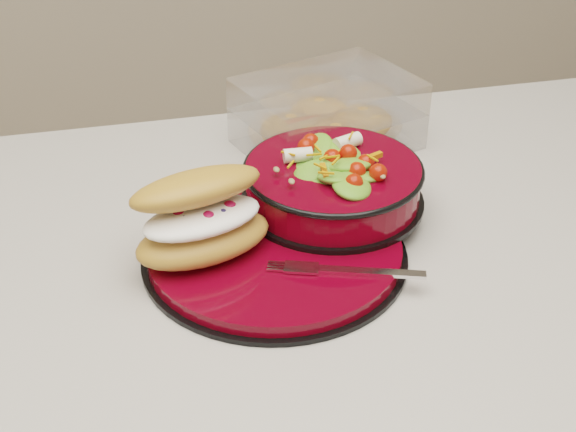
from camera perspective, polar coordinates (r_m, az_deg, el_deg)
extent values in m
cube|color=#B9B4A9|center=(0.95, 8.19, -2.45)|extent=(1.24, 0.74, 0.04)
cylinder|color=black|center=(0.89, -0.96, -2.83)|extent=(0.30, 0.30, 0.01)
cylinder|color=#63030D|center=(0.89, -0.96, -2.31)|extent=(0.28, 0.28, 0.01)
torus|color=black|center=(0.88, -0.19, -2.37)|extent=(0.16, 0.16, 0.01)
cylinder|color=black|center=(0.95, 3.15, 1.13)|extent=(0.22, 0.22, 0.01)
cylinder|color=#63030D|center=(0.94, 3.20, 2.42)|extent=(0.20, 0.20, 0.04)
torus|color=black|center=(0.93, 3.23, 3.37)|extent=(0.21, 0.21, 0.01)
ellipsoid|color=#417B22|center=(0.94, 3.22, 3.09)|extent=(0.17, 0.17, 0.07)
sphere|color=red|center=(0.93, 5.84, 5.51)|extent=(0.02, 0.02, 0.02)
sphere|color=red|center=(0.95, 4.55, 6.26)|extent=(0.02, 0.02, 0.02)
sphere|color=red|center=(0.95, 2.59, 6.41)|extent=(0.02, 0.02, 0.02)
sphere|color=red|center=(0.93, 1.01, 5.90)|extent=(0.02, 0.02, 0.02)
sphere|color=red|center=(0.91, 0.71, 4.97)|extent=(0.02, 0.02, 0.02)
sphere|color=red|center=(0.88, 1.96, 4.16)|extent=(0.02, 0.02, 0.02)
sphere|color=red|center=(0.88, 4.07, 3.99)|extent=(0.02, 0.02, 0.02)
sphere|color=red|center=(0.90, 5.68, 4.57)|extent=(0.02, 0.02, 0.02)
cylinder|color=silver|center=(0.96, 4.31, 6.40)|extent=(0.03, 0.04, 0.02)
cylinder|color=silver|center=(0.92, 0.71, 5.48)|extent=(0.04, 0.03, 0.02)
cube|color=orange|center=(0.89, 2.63, 4.35)|extent=(0.03, 0.03, 0.01)
cube|color=orange|center=(0.92, 6.02, 5.30)|extent=(0.03, 0.02, 0.01)
ellipsoid|color=#C8843D|center=(0.86, -6.02, -1.62)|extent=(0.17, 0.12, 0.04)
ellipsoid|color=white|center=(0.84, -6.13, -0.13)|extent=(0.14, 0.10, 0.02)
ellipsoid|color=#C8843D|center=(0.85, -6.40, 2.01)|extent=(0.16, 0.11, 0.04)
sphere|color=#A90C2D|center=(0.84, -7.75, 0.01)|extent=(0.02, 0.02, 0.02)
sphere|color=#A90C2D|center=(0.83, -5.68, -0.13)|extent=(0.02, 0.02, 0.02)
sphere|color=#A90C2D|center=(0.85, -4.18, 0.62)|extent=(0.02, 0.02, 0.02)
sphere|color=#A90C2D|center=(0.85, -6.99, 0.58)|extent=(0.02, 0.02, 0.02)
sphere|color=#191947|center=(0.85, -6.79, 0.37)|extent=(0.01, 0.01, 0.01)
sphere|color=#191947|center=(0.84, -5.31, 0.40)|extent=(0.01, 0.01, 0.01)
sphere|color=#191947|center=(0.84, -6.11, 0.05)|extent=(0.01, 0.01, 0.01)
sphere|color=#191947|center=(0.84, -4.64, 0.16)|extent=(0.01, 0.01, 0.01)
sphere|color=#191947|center=(0.83, -7.38, -0.27)|extent=(0.01, 0.01, 0.01)
cube|color=silver|center=(0.84, 5.84, -3.99)|extent=(0.11, 0.05, 0.00)
cube|color=silver|center=(0.84, 0.95, -3.70)|extent=(0.04, 0.03, 0.00)
cube|color=white|center=(1.11, 2.78, 6.24)|extent=(0.26, 0.22, 0.05)
cube|color=white|center=(1.09, 2.84, 8.46)|extent=(0.26, 0.22, 0.04)
ellipsoid|color=#C8843D|center=(1.10, 0.22, 6.15)|extent=(0.09, 0.07, 0.04)
ellipsoid|color=#C8843D|center=(1.13, 5.29, 6.67)|extent=(0.09, 0.07, 0.04)
ellipsoid|color=#C8843D|center=(1.15, 2.23, 7.31)|extent=(0.09, 0.07, 0.04)
ellipsoid|color=#C8843D|center=(1.08, 3.37, 5.47)|extent=(0.09, 0.07, 0.04)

